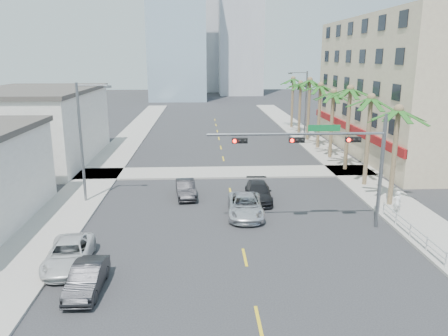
% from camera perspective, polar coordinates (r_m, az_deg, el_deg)
% --- Properties ---
extents(ground, '(260.00, 260.00, 0.00)m').
position_cam_1_polar(ground, '(21.22, 3.82, -16.29)').
color(ground, '#262628').
rests_on(ground, ground).
extents(sidewalk_right, '(4.00, 120.00, 0.15)m').
position_cam_1_polar(sidewalk_right, '(42.09, 17.02, -1.03)').
color(sidewalk_right, gray).
rests_on(sidewalk_right, ground).
extents(sidewalk_left, '(4.00, 120.00, 0.15)m').
position_cam_1_polar(sidewalk_left, '(40.77, -16.62, -1.49)').
color(sidewalk_left, gray).
rests_on(sidewalk_left, ground).
extents(sidewalk_cross, '(80.00, 4.00, 0.15)m').
position_cam_1_polar(sidewalk_cross, '(41.58, 0.31, -0.57)').
color(sidewalk_cross, gray).
rests_on(sidewalk_cross, ground).
extents(building_right, '(15.25, 28.00, 15.00)m').
position_cam_1_polar(building_right, '(53.99, 24.16, 9.64)').
color(building_right, tan).
rests_on(building_right, ground).
extents(building_left_far, '(11.00, 18.00, 7.20)m').
position_cam_1_polar(building_left_far, '(49.74, -23.24, 4.89)').
color(building_left_far, beige).
rests_on(building_left_far, ground).
extents(tower_far_left, '(14.00, 14.00, 48.00)m').
position_cam_1_polar(tower_far_left, '(114.01, -6.20, 20.97)').
color(tower_far_left, '#99B2C6').
rests_on(tower_far_left, ground).
extents(tower_far_center, '(16.00, 16.00, 42.00)m').
position_cam_1_polar(tower_far_center, '(143.47, -3.39, 18.45)').
color(tower_far_center, '#ADADB2').
rests_on(tower_far_center, ground).
extents(traffic_signal_mast, '(11.12, 0.54, 7.20)m').
position_cam_1_polar(traffic_signal_mast, '(27.88, 13.97, 2.06)').
color(traffic_signal_mast, slate).
rests_on(traffic_signal_mast, ground).
extents(palm_tree_0, '(4.80, 4.80, 7.80)m').
position_cam_1_polar(palm_tree_0, '(33.37, 21.85, 6.95)').
color(palm_tree_0, brown).
rests_on(palm_tree_0, ground).
extents(palm_tree_1, '(4.80, 4.80, 8.16)m').
position_cam_1_polar(palm_tree_1, '(38.09, 18.67, 8.56)').
color(palm_tree_1, brown).
rests_on(palm_tree_1, ground).
extents(palm_tree_2, '(4.80, 4.80, 8.52)m').
position_cam_1_polar(palm_tree_2, '(42.93, 16.19, 9.78)').
color(palm_tree_2, brown).
rests_on(palm_tree_2, ground).
extents(palm_tree_3, '(4.80, 4.80, 7.80)m').
position_cam_1_polar(palm_tree_3, '(47.92, 14.12, 9.51)').
color(palm_tree_3, brown).
rests_on(palm_tree_3, ground).
extents(palm_tree_4, '(4.80, 4.80, 8.16)m').
position_cam_1_polar(palm_tree_4, '(52.88, 12.50, 10.40)').
color(palm_tree_4, brown).
rests_on(palm_tree_4, ground).
extents(palm_tree_5, '(4.80, 4.80, 8.52)m').
position_cam_1_polar(palm_tree_5, '(57.88, 11.16, 11.13)').
color(palm_tree_5, brown).
rests_on(palm_tree_5, ground).
extents(palm_tree_6, '(4.80, 4.80, 7.80)m').
position_cam_1_polar(palm_tree_6, '(62.97, 9.99, 10.79)').
color(palm_tree_6, brown).
rests_on(palm_tree_6, ground).
extents(palm_tree_7, '(4.80, 4.80, 8.16)m').
position_cam_1_polar(palm_tree_7, '(68.03, 9.02, 11.38)').
color(palm_tree_7, brown).
rests_on(palm_tree_7, ground).
extents(streetlight_left, '(2.55, 0.25, 9.00)m').
position_cam_1_polar(streetlight_left, '(33.76, -17.88, 3.88)').
color(streetlight_left, slate).
rests_on(streetlight_left, ground).
extents(streetlight_right, '(2.55, 0.25, 9.00)m').
position_cam_1_polar(streetlight_right, '(57.95, 10.44, 8.46)').
color(streetlight_right, slate).
rests_on(streetlight_right, ground).
extents(guardrail, '(0.08, 8.08, 1.00)m').
position_cam_1_polar(guardrail, '(29.03, 23.18, -7.28)').
color(guardrail, silver).
rests_on(guardrail, ground).
extents(car_parked_mid, '(1.42, 3.97, 1.30)m').
position_cam_1_polar(car_parked_mid, '(22.19, -17.47, -13.59)').
color(car_parked_mid, black).
rests_on(car_parked_mid, ground).
extents(car_parked_far, '(2.67, 5.01, 1.34)m').
position_cam_1_polar(car_parked_far, '(24.90, -19.60, -10.55)').
color(car_parked_far, silver).
rests_on(car_parked_far, ground).
extents(car_lane_left, '(1.85, 4.19, 1.34)m').
position_cam_1_polar(car_lane_left, '(34.61, -5.01, -2.71)').
color(car_lane_left, black).
rests_on(car_lane_left, ground).
extents(car_lane_center, '(2.63, 5.28, 1.44)m').
position_cam_1_polar(car_lane_center, '(30.51, 2.81, -4.95)').
color(car_lane_center, silver).
rests_on(car_lane_center, ground).
extents(car_lane_right, '(2.13, 4.81, 1.37)m').
position_cam_1_polar(car_lane_right, '(33.69, 4.52, -3.15)').
color(car_lane_right, black).
rests_on(car_lane_right, ground).
extents(pedestrian, '(0.59, 0.39, 1.61)m').
position_cam_1_polar(pedestrian, '(32.73, 21.67, -4.19)').
color(pedestrian, white).
rests_on(pedestrian, sidewalk_right).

